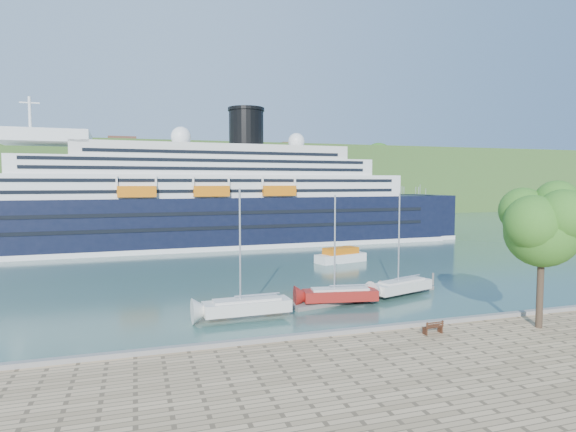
# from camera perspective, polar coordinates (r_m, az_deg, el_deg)

# --- Properties ---
(ground) EXTENTS (400.00, 400.00, 0.00)m
(ground) POSITION_cam_1_polar(r_m,az_deg,el_deg) (35.39, 11.74, -14.43)
(ground) COLOR #2E534A
(ground) RESTS_ON ground
(far_hillside) EXTENTS (400.00, 50.00, 24.00)m
(far_hillside) POSITION_cam_1_polar(r_m,az_deg,el_deg) (174.98, -12.27, 4.19)
(far_hillside) COLOR #3A5B24
(far_hillside) RESTS_ON ground
(quay_coping) EXTENTS (220.00, 0.50, 0.30)m
(quay_coping) POSITION_cam_1_polar(r_m,az_deg,el_deg) (34.88, 11.93, -12.73)
(quay_coping) COLOR slate
(quay_coping) RESTS_ON promenade
(cruise_ship) EXTENTS (109.35, 18.98, 24.46)m
(cruise_ship) POSITION_cam_1_polar(r_m,az_deg,el_deg) (84.76, -12.49, 4.65)
(cruise_ship) COLOR black
(cruise_ship) RESTS_ON ground
(park_bench) EXTENTS (1.50, 0.68, 0.95)m
(park_bench) POSITION_cam_1_polar(r_m,az_deg,el_deg) (34.49, 16.77, -12.45)
(park_bench) COLOR #422312
(park_bench) RESTS_ON promenade
(promenade_tree) EXTENTS (6.69, 6.69, 11.08)m
(promenade_tree) POSITION_cam_1_polar(r_m,az_deg,el_deg) (37.71, 27.84, -3.47)
(promenade_tree) COLOR #245C18
(promenade_tree) RESTS_ON promenade
(floating_pontoon) EXTENTS (16.83, 5.97, 0.37)m
(floating_pontoon) POSITION_cam_1_polar(r_m,az_deg,el_deg) (47.74, 9.18, -9.31)
(floating_pontoon) COLOR gray
(floating_pontoon) RESTS_ON ground
(sailboat_white_near) EXTENTS (7.94, 2.42, 10.18)m
(sailboat_white_near) POSITION_cam_1_polar(r_m,az_deg,el_deg) (39.13, -4.91, -4.90)
(sailboat_white_near) COLOR silver
(sailboat_white_near) RESTS_ON ground
(sailboat_red) EXTENTS (7.64, 3.23, 9.56)m
(sailboat_red) POSITION_cam_1_polar(r_m,az_deg,el_deg) (43.60, 6.22, -4.41)
(sailboat_red) COLOR maroon
(sailboat_red) RESTS_ON ground
(sailboat_white_far) EXTENTS (7.73, 4.23, 9.62)m
(sailboat_white_far) POSITION_cam_1_polar(r_m,az_deg,el_deg) (48.17, 13.41, -3.65)
(sailboat_white_far) COLOR silver
(sailboat_white_far) RESTS_ON ground
(tender_launch) EXTENTS (7.87, 4.41, 2.06)m
(tender_launch) POSITION_cam_1_polar(r_m,az_deg,el_deg) (67.86, 6.26, -4.59)
(tender_launch) COLOR #CF660C
(tender_launch) RESTS_ON ground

